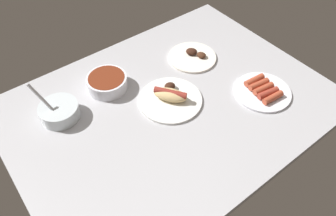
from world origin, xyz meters
TOP-DOWN VIEW (x-y plane):
  - ground_plane at (0.00, 0.00)cm, footprint 120.00×90.00cm
  - bowl_coleslaw at (36.13, -19.67)cm, footprint 14.43×14.43cm
  - plate_grilled_meat at (-24.57, -15.82)cm, footprint 21.01×21.01cm
  - plate_hotdog_assembled at (-1.00, -1.49)cm, footprint 24.63×24.63cm
  - bowl_chili at (14.51, -22.25)cm, footprint 15.91×15.91cm
  - plate_sausages at (-32.42, 17.45)cm, footprint 22.38×22.38cm

SIDE VIEW (x-z plane):
  - ground_plane at x=0.00cm, z-range -3.00..0.00cm
  - plate_grilled_meat at x=-24.57cm, z-range -1.02..2.53cm
  - plate_sausages at x=-32.42cm, z-range -0.62..2.90cm
  - plate_hotdog_assembled at x=-1.00cm, z-range -1.08..4.53cm
  - bowl_coleslaw at x=36.13cm, z-range -4.53..10.58cm
  - bowl_chili at x=14.51cm, z-range 0.25..5.82cm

